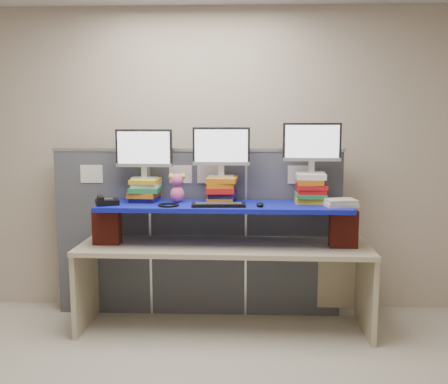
{
  "coord_description": "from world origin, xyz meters",
  "views": [
    {
      "loc": [
        0.4,
        -2.64,
        1.75
      ],
      "look_at": [
        0.25,
        1.46,
        1.18
      ],
      "focal_mm": 40.0,
      "sensor_mm": 36.0,
      "label": 1
    }
  ],
  "objects_px": {
    "monitor_right": "(312,145)",
    "keyboard": "(219,205)",
    "monitor_center": "(221,149)",
    "blue_board": "(224,206)",
    "monitor_left": "(144,151)",
    "desk_phone": "(106,201)",
    "desk": "(224,261)"
  },
  "relations": [
    {
      "from": "monitor_right",
      "to": "keyboard",
      "type": "height_order",
      "value": "monitor_right"
    },
    {
      "from": "monitor_center",
      "to": "keyboard",
      "type": "relative_size",
      "value": 1.1
    },
    {
      "from": "monitor_center",
      "to": "blue_board",
      "type": "bearing_deg",
      "value": -75.91
    },
    {
      "from": "monitor_left",
      "to": "desk_phone",
      "type": "xyz_separation_m",
      "value": [
        -0.28,
        -0.22,
        -0.41
      ]
    },
    {
      "from": "desk_phone",
      "to": "keyboard",
      "type": "bearing_deg",
      "value": -25.4
    },
    {
      "from": "desk",
      "to": "monitor_right",
      "type": "bearing_deg",
      "value": 9.22
    },
    {
      "from": "monitor_right",
      "to": "desk_phone",
      "type": "relative_size",
      "value": 2.14
    },
    {
      "from": "desk",
      "to": "blue_board",
      "type": "height_order",
      "value": "blue_board"
    },
    {
      "from": "monitor_center",
      "to": "desk",
      "type": "bearing_deg",
      "value": -75.91
    },
    {
      "from": "monitor_left",
      "to": "desk_phone",
      "type": "bearing_deg",
      "value": -141.26
    },
    {
      "from": "monitor_left",
      "to": "monitor_center",
      "type": "height_order",
      "value": "monitor_center"
    },
    {
      "from": "monitor_left",
      "to": "desk_phone",
      "type": "relative_size",
      "value": 2.14
    },
    {
      "from": "monitor_right",
      "to": "desk_phone",
      "type": "height_order",
      "value": "monitor_right"
    },
    {
      "from": "monitor_center",
      "to": "monitor_right",
      "type": "bearing_deg",
      "value": -0.0
    },
    {
      "from": "blue_board",
      "to": "monitor_right",
      "type": "distance_m",
      "value": 0.9
    },
    {
      "from": "blue_board",
      "to": "keyboard",
      "type": "relative_size",
      "value": 4.73
    },
    {
      "from": "desk_phone",
      "to": "monitor_center",
      "type": "bearing_deg",
      "value": -10.54
    },
    {
      "from": "keyboard",
      "to": "desk",
      "type": "bearing_deg",
      "value": 69.63
    },
    {
      "from": "blue_board",
      "to": "desk_phone",
      "type": "bearing_deg",
      "value": -173.96
    },
    {
      "from": "blue_board",
      "to": "desk_phone",
      "type": "height_order",
      "value": "desk_phone"
    },
    {
      "from": "monitor_right",
      "to": "keyboard",
      "type": "xyz_separation_m",
      "value": [
        -0.77,
        -0.23,
        -0.48
      ]
    },
    {
      "from": "desk",
      "to": "monitor_right",
      "type": "height_order",
      "value": "monitor_right"
    },
    {
      "from": "keyboard",
      "to": "blue_board",
      "type": "bearing_deg",
      "value": 69.63
    },
    {
      "from": "desk",
      "to": "desk_phone",
      "type": "bearing_deg",
      "value": -173.96
    },
    {
      "from": "monitor_left",
      "to": "keyboard",
      "type": "distance_m",
      "value": 0.81
    },
    {
      "from": "desk",
      "to": "monitor_left",
      "type": "bearing_deg",
      "value": 170.26
    },
    {
      "from": "desk_phone",
      "to": "monitor_right",
      "type": "bearing_deg",
      "value": -16.39
    },
    {
      "from": "blue_board",
      "to": "monitor_left",
      "type": "distance_m",
      "value": 0.83
    },
    {
      "from": "monitor_center",
      "to": "monitor_left",
      "type": "bearing_deg",
      "value": -180.0
    },
    {
      "from": "keyboard",
      "to": "monitor_right",
      "type": "bearing_deg",
      "value": 13.68
    },
    {
      "from": "blue_board",
      "to": "desk_phone",
      "type": "xyz_separation_m",
      "value": [
        -0.97,
        -0.08,
        0.05
      ]
    },
    {
      "from": "blue_board",
      "to": "monitor_right",
      "type": "xyz_separation_m",
      "value": [
        0.73,
        0.1,
        0.51
      ]
    }
  ]
}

